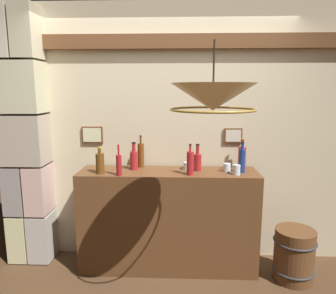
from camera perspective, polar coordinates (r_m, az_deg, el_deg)
The scene contains 16 objects.
panelled_rear_partition at distance 3.31m, azimuth 0.23°, elevation 3.16°, with size 3.66×0.15×2.66m.
stone_pillar at distance 3.54m, azimuth -24.26°, elevation 1.37°, with size 0.44×0.37×2.59m.
bar_shelf_unit at distance 3.26m, azimuth 0.04°, elevation -13.05°, with size 1.75×0.44×1.02m, color brown.
liquor_bottle_rye at distance 3.26m, azimuth 13.22°, elevation -1.80°, with size 0.08×0.08×0.31m.
liquor_bottle_gin at distance 3.06m, azimuth -12.19°, elevation -2.83°, with size 0.08×0.08×0.26m.
liquor_bottle_bourbon at distance 3.15m, azimuth -6.17°, elevation -2.22°, with size 0.08×0.08×0.28m.
liquor_bottle_brandy at distance 3.11m, azimuth 5.35°, elevation -2.55°, with size 0.08×0.08×0.27m.
liquor_bottle_port at distance 3.24m, azimuth -4.93°, elevation -1.42°, with size 0.07×0.07×0.33m.
liquor_bottle_whiskey at distance 2.95m, azimuth -8.87°, elevation -3.14°, with size 0.05×0.05×0.29m.
liquor_bottle_amaro at distance 2.94m, azimuth 4.01°, elevation -2.87°, with size 0.07×0.07×0.29m.
liquor_bottle_tequila at distance 3.11m, azimuth 13.22°, elevation -2.29°, with size 0.07×0.07×0.30m.
glass_tumbler_rocks at distance 3.12m, azimuth 10.63°, elevation -3.69°, with size 0.07×0.07×0.08m.
glass_tumbler_highball at distance 3.14m, azimuth 3.53°, elevation -3.47°, with size 0.08×0.08×0.08m.
glass_tumbler_shot at distance 3.03m, azimuth 12.30°, elevation -4.05°, with size 0.07×0.07×0.09m.
pendant_lamp at distance 2.08m, azimuth 8.13°, elevation 8.79°, with size 0.56×0.56×0.45m.
wooden_barrel at distance 3.39m, azimuth 21.81°, elevation -17.65°, with size 0.40×0.40×0.51m.
Camera 1 is at (0.12, -2.19, 1.80)m, focal length 33.71 mm.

